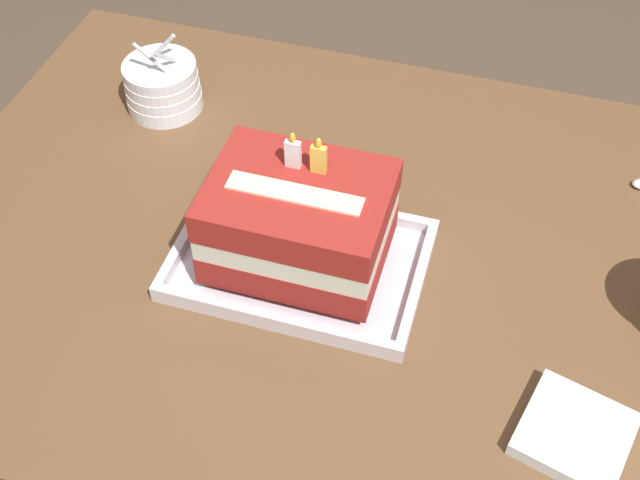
{
  "coord_description": "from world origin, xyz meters",
  "views": [
    {
      "loc": [
        0.17,
        -0.64,
        1.47
      ],
      "look_at": [
        -0.02,
        -0.02,
        0.73
      ],
      "focal_mm": 44.62,
      "sensor_mm": 36.0,
      "label": 1
    }
  ],
  "objects_px": {
    "foil_tray": "(300,262)",
    "napkin_pile": "(575,434)",
    "bowl_stack": "(163,86)",
    "birthday_cake": "(299,221)"
  },
  "relations": [
    {
      "from": "foil_tray",
      "to": "napkin_pile",
      "type": "bearing_deg",
      "value": -22.33
    },
    {
      "from": "bowl_stack",
      "to": "napkin_pile",
      "type": "xyz_separation_m",
      "value": [
        0.63,
        -0.38,
        -0.03
      ]
    },
    {
      "from": "birthday_cake",
      "to": "foil_tray",
      "type": "bearing_deg",
      "value": -90.0
    },
    {
      "from": "birthday_cake",
      "to": "napkin_pile",
      "type": "height_order",
      "value": "birthday_cake"
    },
    {
      "from": "foil_tray",
      "to": "bowl_stack",
      "type": "height_order",
      "value": "bowl_stack"
    },
    {
      "from": "foil_tray",
      "to": "napkin_pile",
      "type": "relative_size",
      "value": 2.33
    },
    {
      "from": "foil_tray",
      "to": "birthday_cake",
      "type": "relative_size",
      "value": 1.49
    },
    {
      "from": "napkin_pile",
      "to": "birthday_cake",
      "type": "bearing_deg",
      "value": 157.66
    },
    {
      "from": "foil_tray",
      "to": "napkin_pile",
      "type": "height_order",
      "value": "foil_tray"
    },
    {
      "from": "birthday_cake",
      "to": "napkin_pile",
      "type": "distance_m",
      "value": 0.38
    }
  ]
}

